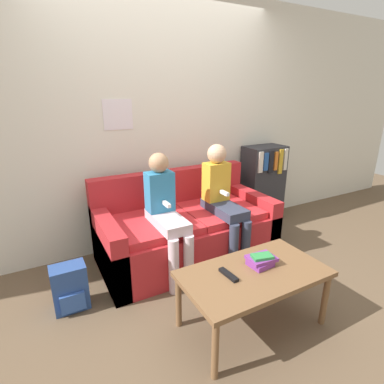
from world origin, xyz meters
TOP-DOWN VIEW (x-y plane):
  - ground_plane at (0.00, 0.00)m, footprint 10.00×10.00m
  - wall_back at (-0.00, 1.07)m, footprint 8.00×0.06m
  - couch at (0.00, 0.54)m, footprint 1.72×0.86m
  - coffee_table at (-0.03, -0.55)m, footprint 1.02×0.56m
  - person_left at (-0.29, 0.35)m, footprint 0.24×0.58m
  - person_right at (0.31, 0.35)m, footprint 0.24×0.58m
  - tv_remote at (-0.22, -0.51)m, footprint 0.05×0.17m
  - book_stack at (0.06, -0.51)m, footprint 0.20×0.16m
  - bookshelf at (1.27, 0.87)m, footprint 0.51×0.32m
  - backpack at (-1.16, 0.26)m, footprint 0.26×0.20m

SIDE VIEW (x-z plane):
  - ground_plane at x=0.00m, z-range 0.00..0.00m
  - backpack at x=-1.16m, z-range 0.00..0.37m
  - couch at x=0.00m, z-range -0.13..0.71m
  - coffee_table at x=-0.03m, z-range 0.17..0.62m
  - tv_remote at x=-0.22m, z-range 0.45..0.47m
  - book_stack at x=0.06m, z-range 0.44..0.53m
  - bookshelf at x=1.27m, z-range 0.00..0.99m
  - person_left at x=-0.29m, z-range 0.07..1.19m
  - person_right at x=0.31m, z-range 0.08..1.23m
  - wall_back at x=0.00m, z-range 0.00..2.60m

